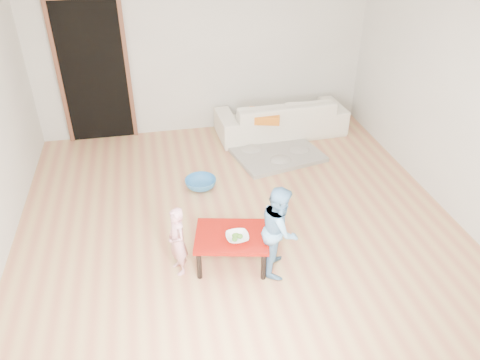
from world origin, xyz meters
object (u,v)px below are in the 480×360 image
object	(u,v)px
bowl	(237,237)
child_blue	(280,229)
child_pink	(177,241)
basin	(201,183)
red_table	(232,249)
sofa	(281,116)

from	to	relation	value
bowl	child_blue	world-z (taller)	child_blue
child_pink	child_blue	distance (m)	1.01
child_pink	basin	size ratio (longest dim) A/B	1.86
bowl	basin	bearing A→B (deg)	96.13
red_table	child_pink	bearing A→B (deg)	-179.90
sofa	bowl	size ratio (longest dim) A/B	8.76
child_pink	child_blue	size ratio (longest dim) A/B	0.78
child_blue	basin	size ratio (longest dim) A/B	2.39
red_table	child_blue	size ratio (longest dim) A/B	0.76
sofa	basin	size ratio (longest dim) A/B	4.90
sofa	bowl	bearing A→B (deg)	63.44
bowl	child_pink	bearing A→B (deg)	172.25
sofa	basin	distance (m)	1.96
sofa	child_blue	distance (m)	3.08
child_blue	basin	world-z (taller)	child_blue
sofa	child_blue	bearing A→B (deg)	70.98
sofa	basin	world-z (taller)	sofa
child_blue	child_pink	bearing A→B (deg)	99.01
sofa	red_table	xyz separation A→B (m)	(-1.31, -2.80, -0.10)
basin	red_table	bearing A→B (deg)	-85.05
child_blue	red_table	bearing A→B (deg)	88.99
red_table	child_pink	size ratio (longest dim) A/B	0.98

